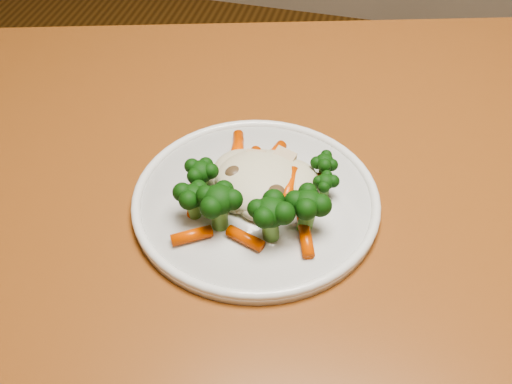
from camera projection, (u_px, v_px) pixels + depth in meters
dining_table at (325, 268)px, 0.75m from camera, size 1.31×1.05×0.75m
plate at (256, 202)px, 0.67m from camera, size 0.26×0.26×0.01m
meal at (256, 190)px, 0.65m from camera, size 0.16×0.18×0.05m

